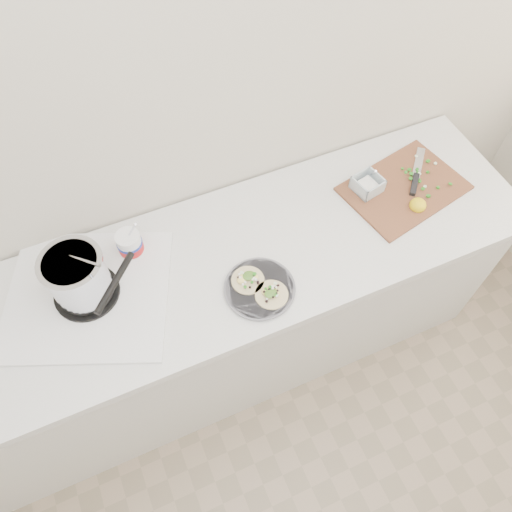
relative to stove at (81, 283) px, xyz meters
name	(u,v)px	position (x,y,z in m)	size (l,w,h in m)	color
counter	(225,313)	(0.47, -0.04, -0.54)	(2.44, 0.66, 0.90)	silver
stove	(81,283)	(0.00, 0.00, 0.00)	(0.71, 0.69, 0.27)	silver
taco_plate	(260,287)	(0.56, -0.22, -0.07)	(0.25, 0.25, 0.04)	#5C5B62
tub	(130,243)	(0.20, 0.11, -0.02)	(0.09, 0.09, 0.21)	white
cutboard	(401,185)	(1.27, -0.02, -0.07)	(0.53, 0.42, 0.07)	brown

